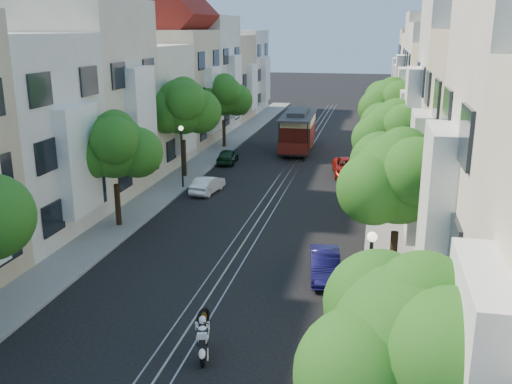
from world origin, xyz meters
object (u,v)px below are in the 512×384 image
Objects in this scene: parked_car_e_mid at (325,265)px; parked_car_w_mid at (208,184)px; tree_e_b at (400,180)px; tree_e_c at (394,134)px; tree_w_d at (224,97)px; lamp_east at (370,274)px; parked_car_w_far at (228,156)px; sportbike_rider at (203,335)px; tree_w_c at (183,107)px; tree_e_d at (392,105)px; tree_e_a at (418,352)px; lamp_west at (182,147)px; cable_car at (298,128)px; tree_w_b at (115,148)px; parked_car_e_far at (348,167)px.

parked_car_e_mid reaches higher than parked_car_w_mid.
tree_e_b reaches higher than tree_e_c.
parked_car_w_mid is (2.74, -14.53, -4.04)m from tree_w_d.
tree_w_d is 34.73m from lamp_east.
tree_w_d is at bearing -76.97° from parked_car_w_far.
tree_w_d reaches higher than sportbike_rider.
tree_e_b is 0.94× the size of tree_w_c.
tree_e_d is 29.29m from sportbike_rider.
tree_e_a is 3.33× the size of sportbike_rider.
tree_e_b is at bearing -43.85° from lamp_west.
tree_e_a is 31.49m from tree_w_c.
tree_e_d is at bearing -36.19° from cable_car.
cable_car is at bearing -131.48° from parked_car_w_far.
cable_car is (6.64, 11.28, -3.13)m from tree_w_c.
tree_e_d is (0.00, 34.00, 0.47)m from tree_e_a.
tree_w_c is at bearing -122.43° from cable_car.
parked_car_w_mid is at bearing 90.79° from sportbike_rider.
parked_car_w_far is at bearing 107.96° from parked_car_e_mid.
cable_car is at bearing 67.86° from lamp_west.
parked_car_w_far is at bearing 141.43° from tree_e_c.
tree_e_b is at bearing -90.00° from tree_e_d.
tree_e_c is 1.57× the size of lamp_east.
tree_e_c is 1.04× the size of tree_w_b.
tree_w_b is 8.83m from parked_car_w_mid.
tree_e_a reaches higher than parked_car_e_far.
parked_car_w_far is (-9.70, 20.24, -0.01)m from parked_car_e_mid.
parked_car_e_far is at bearing 94.55° from lamp_east.
sportbike_rider is 33.68m from cable_car.
tree_e_c is (0.00, 23.00, 0.20)m from tree_e_a.
parked_car_w_far is (-9.70, 2.12, -0.06)m from parked_car_e_far.
tree_e_c is 18.23m from cable_car.
tree_w_c is at bearing 90.00° from tree_w_b.
tree_w_d is (0.00, 22.00, 0.20)m from tree_w_b.
tree_e_b is 17.57m from parked_car_w_mid.
tree_w_b reaches higher than parked_car_e_far.
tree_w_c reaches higher than tree_e_a.
parked_car_e_far is (10.70, 5.87, -2.21)m from lamp_west.
lamp_east is at bearing 109.97° from parked_car_w_far.
cable_car is (-1.58, 33.62, 1.13)m from sportbike_rider.
lamp_west is 1.17× the size of parked_car_e_mid.
tree_e_b is 1.97× the size of parked_car_w_mid.
tree_w_b is 18.45m from parked_car_e_far.
tree_e_b is at bearing -89.35° from parked_car_e_far.
tree_w_b is 23.38m from cable_car.
lamp_east is (-0.96, -15.98, -1.75)m from tree_e_c.
tree_w_d is at bearing 90.00° from tree_w_c.
tree_w_d is 28.93m from parked_car_e_mid.
tree_e_d is at bearing 90.00° from tree_e_b.
tree_e_d is 0.80× the size of cable_car.
tree_e_b is 1.88× the size of parked_car_e_mid.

